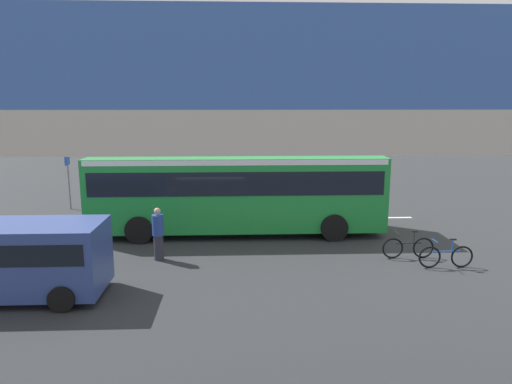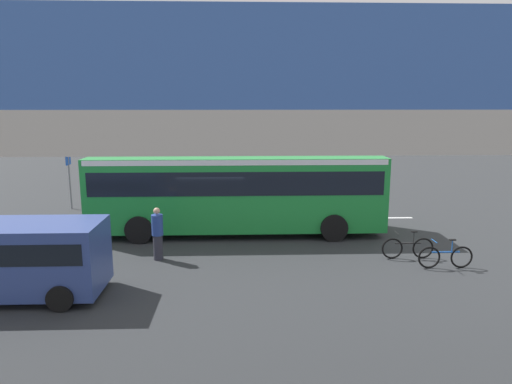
# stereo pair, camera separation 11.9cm
# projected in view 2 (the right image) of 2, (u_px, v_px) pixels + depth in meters

# --- Properties ---
(ground) EXTENTS (80.00, 80.00, 0.00)m
(ground) POSITION_uv_depth(u_px,v_px,m) (213.00, 234.00, 18.67)
(ground) COLOR #2D3033
(city_bus) EXTENTS (11.54, 2.85, 3.15)m
(city_bus) POSITION_uv_depth(u_px,v_px,m) (237.00, 187.00, 18.45)
(city_bus) COLOR #1E8C38
(city_bus) RESTS_ON ground
(parked_van) EXTENTS (4.80, 2.17, 2.05)m
(parked_van) POSITION_uv_depth(u_px,v_px,m) (12.00, 255.00, 12.44)
(parked_van) COLOR #33478C
(parked_van) RESTS_ON ground
(bicycle_black) EXTENTS (1.77, 0.44, 0.96)m
(bicycle_black) POSITION_uv_depth(u_px,v_px,m) (408.00, 248.00, 15.64)
(bicycle_black) COLOR black
(bicycle_black) RESTS_ON ground
(bicycle_blue) EXTENTS (1.77, 0.44, 0.96)m
(bicycle_blue) POSITION_uv_depth(u_px,v_px,m) (445.00, 257.00, 14.73)
(bicycle_blue) COLOR black
(bicycle_blue) RESTS_ON ground
(pedestrian) EXTENTS (0.38, 0.38, 1.79)m
(pedestrian) POSITION_uv_depth(u_px,v_px,m) (158.00, 234.00, 15.45)
(pedestrian) COLOR #2D2D38
(pedestrian) RESTS_ON ground
(traffic_sign) EXTENTS (0.08, 0.60, 2.80)m
(traffic_sign) POSITION_uv_depth(u_px,v_px,m) (69.00, 171.00, 22.68)
(traffic_sign) COLOR slate
(traffic_sign) RESTS_ON ground
(lane_dash_leftmost) EXTENTS (2.00, 0.20, 0.01)m
(lane_dash_leftmost) POSITION_uv_depth(u_px,v_px,m) (391.00, 218.00, 21.21)
(lane_dash_leftmost) COLOR silver
(lane_dash_leftmost) RESTS_ON ground
(lane_dash_left) EXTENTS (2.00, 0.20, 0.01)m
(lane_dash_left) POSITION_uv_depth(u_px,v_px,m) (304.00, 219.00, 21.07)
(lane_dash_left) COLOR silver
(lane_dash_left) RESTS_ON ground
(lane_dash_centre) EXTENTS (2.00, 0.20, 0.01)m
(lane_dash_centre) POSITION_uv_depth(u_px,v_px,m) (216.00, 219.00, 20.93)
(lane_dash_centre) COLOR silver
(lane_dash_centre) RESTS_ON ground
(lane_dash_right) EXTENTS (2.00, 0.20, 0.01)m
(lane_dash_right) POSITION_uv_depth(u_px,v_px,m) (127.00, 220.00, 20.79)
(lane_dash_right) COLOR silver
(lane_dash_right) RESTS_ON ground
(lane_dash_rightmost) EXTENTS (2.00, 0.20, 0.01)m
(lane_dash_rightmost) POSITION_uv_depth(u_px,v_px,m) (37.00, 221.00, 20.65)
(lane_dash_rightmost) COLOR silver
(lane_dash_rightmost) RESTS_ON ground
(pedestrian_overpass) EXTENTS (25.38, 2.60, 6.24)m
(pedestrian_overpass) POSITION_uv_depth(u_px,v_px,m) (160.00, 153.00, 6.32)
(pedestrian_overpass) COLOR #B2ADA5
(pedestrian_overpass) RESTS_ON ground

